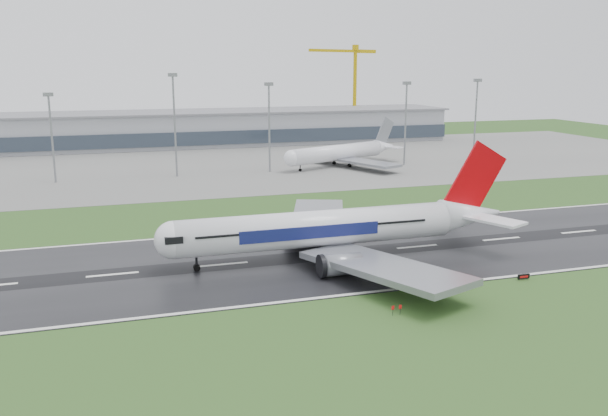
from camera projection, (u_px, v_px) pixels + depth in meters
name	position (u px, v px, depth m)	size (l,w,h in m)	color
ground	(325.00, 255.00, 123.62)	(520.00, 520.00, 0.00)	#274A1B
runway	(325.00, 255.00, 123.61)	(400.00, 45.00, 0.10)	black
apron	(218.00, 163.00, 240.09)	(400.00, 130.00, 0.08)	slate
terminal	(196.00, 129.00, 294.35)	(240.00, 36.00, 15.00)	gray
main_airliner	(341.00, 205.00, 119.88)	(69.96, 66.63, 20.66)	white
parked_airliner	(341.00, 144.00, 231.88)	(55.43, 51.61, 16.25)	white
tower_crane	(355.00, 91.00, 329.45)	(47.41, 2.59, 46.60)	#BC9807
runway_sign	(524.00, 277.00, 109.48)	(2.30, 0.26, 1.04)	black
floodmast_1	(52.00, 140.00, 197.63)	(0.64, 0.64, 27.06)	gray
floodmast_2	(175.00, 127.00, 207.98)	(0.64, 0.64, 32.83)	gray
floodmast_3	(269.00, 130.00, 217.59)	(0.64, 0.64, 29.63)	gray
floodmast_4	(405.00, 126.00, 232.52)	(0.64, 0.64, 29.55)	gray
floodmast_5	(475.00, 122.00, 240.90)	(0.64, 0.64, 30.37)	gray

